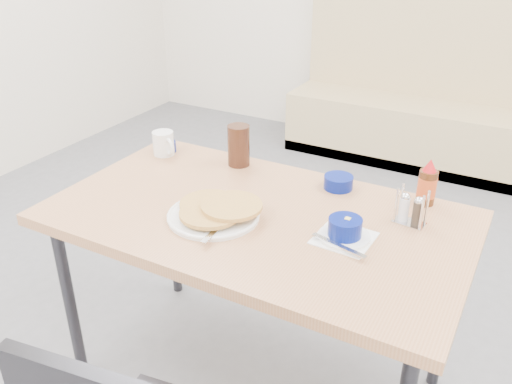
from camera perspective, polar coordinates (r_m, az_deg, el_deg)
The scene contains 11 objects.
booth_bench at distance 4.21m, azimuth 17.07°, elevation 7.90°, with size 1.90×0.56×1.22m.
dining_table at distance 1.85m, azimuth 0.07°, elevation -3.87°, with size 1.40×0.80×0.76m.
pancake_plate at distance 1.79m, azimuth -4.30°, elevation -2.05°, with size 0.31×0.32×0.05m.
coffee_mug at distance 2.28m, azimuth -9.67°, elevation 5.08°, with size 0.12×0.09×0.10m.
grits_setting at distance 1.69m, azimuth 9.32°, elevation -4.01°, with size 0.19×0.19×0.07m.
creamer_bowl at distance 2.33m, azimuth -9.56°, elevation 4.73°, with size 0.09×0.09×0.04m.
butter_bowl at distance 2.00m, azimuth 8.67°, elevation 1.02°, with size 0.11×0.11×0.05m.
amber_tumbler at distance 2.15m, azimuth -1.84°, elevation 4.92°, with size 0.09×0.09×0.16m, color #351B11.
condiment_caddy at distance 1.81m, azimuth 15.97°, elevation -2.00°, with size 0.11×0.07×0.12m.
syrup_bottle at distance 1.94m, azimuth 17.57°, elevation 0.73°, with size 0.06×0.06×0.17m.
sugar_wrapper at distance 1.93m, azimuth -3.21°, elevation -0.51°, with size 0.04×0.03×0.00m, color #EE4F6F.
Camera 1 is at (0.76, -1.14, 1.65)m, focal length 38.00 mm.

